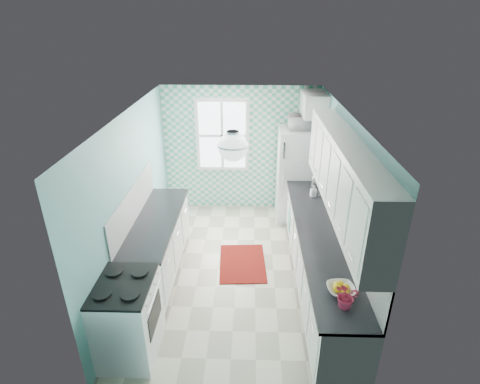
{
  "coord_description": "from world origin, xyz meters",
  "views": [
    {
      "loc": [
        0.2,
        -4.84,
        3.68
      ],
      "look_at": [
        0.05,
        0.25,
        1.25
      ],
      "focal_mm": 28.0,
      "sensor_mm": 36.0,
      "label": 1
    }
  ],
  "objects_px": {
    "stove": "(128,317)",
    "microwave": "(301,122)",
    "fridge": "(298,175)",
    "potted_plant": "(347,296)",
    "ceiling_light": "(233,146)",
    "sink": "(311,198)",
    "fruit_bowl": "(341,290)"
  },
  "relations": [
    {
      "from": "potted_plant",
      "to": "microwave",
      "type": "xyz_separation_m",
      "value": [
        -0.09,
        3.61,
        0.84
      ]
    },
    {
      "from": "fridge",
      "to": "potted_plant",
      "type": "xyz_separation_m",
      "value": [
        0.09,
        -3.61,
        0.18
      ]
    },
    {
      "from": "sink",
      "to": "fruit_bowl",
      "type": "bearing_deg",
      "value": -89.72
    },
    {
      "from": "stove",
      "to": "fruit_bowl",
      "type": "bearing_deg",
      "value": 3.75
    },
    {
      "from": "stove",
      "to": "sink",
      "type": "height_order",
      "value": "sink"
    },
    {
      "from": "ceiling_light",
      "to": "fridge",
      "type": "xyz_separation_m",
      "value": [
        1.11,
        2.58,
        -1.43
      ]
    },
    {
      "from": "fridge",
      "to": "fruit_bowl",
      "type": "distance_m",
      "value": 3.39
    },
    {
      "from": "ceiling_light",
      "to": "microwave",
      "type": "distance_m",
      "value": 2.84
    },
    {
      "from": "stove",
      "to": "microwave",
      "type": "bearing_deg",
      "value": 59.61
    },
    {
      "from": "ceiling_light",
      "to": "potted_plant",
      "type": "relative_size",
      "value": 1.24
    },
    {
      "from": "fruit_bowl",
      "to": "potted_plant",
      "type": "distance_m",
      "value": 0.24
    },
    {
      "from": "stove",
      "to": "sink",
      "type": "distance_m",
      "value": 3.37
    },
    {
      "from": "sink",
      "to": "ceiling_light",
      "type": "bearing_deg",
      "value": -127.86
    },
    {
      "from": "fridge",
      "to": "potted_plant",
      "type": "height_order",
      "value": "fridge"
    },
    {
      "from": "potted_plant",
      "to": "stove",
      "type": "bearing_deg",
      "value": 174.63
    },
    {
      "from": "ceiling_light",
      "to": "stove",
      "type": "xyz_separation_m",
      "value": [
        -1.2,
        -0.8,
        -1.81
      ]
    },
    {
      "from": "ceiling_light",
      "to": "stove",
      "type": "height_order",
      "value": "ceiling_light"
    },
    {
      "from": "fridge",
      "to": "sink",
      "type": "relative_size",
      "value": 3.37
    },
    {
      "from": "stove",
      "to": "potted_plant",
      "type": "height_order",
      "value": "potted_plant"
    },
    {
      "from": "stove",
      "to": "potted_plant",
      "type": "relative_size",
      "value": 3.45
    },
    {
      "from": "stove",
      "to": "potted_plant",
      "type": "bearing_deg",
      "value": -1.44
    },
    {
      "from": "ceiling_light",
      "to": "microwave",
      "type": "bearing_deg",
      "value": 66.73
    },
    {
      "from": "ceiling_light",
      "to": "sink",
      "type": "xyz_separation_m",
      "value": [
        1.2,
        1.53,
        -1.39
      ]
    },
    {
      "from": "ceiling_light",
      "to": "sink",
      "type": "height_order",
      "value": "ceiling_light"
    },
    {
      "from": "stove",
      "to": "sink",
      "type": "bearing_deg",
      "value": 48.02
    },
    {
      "from": "fridge",
      "to": "ceiling_light",
      "type": "bearing_deg",
      "value": -109.97
    },
    {
      "from": "stove",
      "to": "microwave",
      "type": "xyz_separation_m",
      "value": [
        2.31,
        3.38,
        1.41
      ]
    },
    {
      "from": "potted_plant",
      "to": "microwave",
      "type": "height_order",
      "value": "microwave"
    },
    {
      "from": "fridge",
      "to": "sink",
      "type": "xyz_separation_m",
      "value": [
        0.09,
        -1.05,
        0.04
      ]
    },
    {
      "from": "fridge",
      "to": "microwave",
      "type": "xyz_separation_m",
      "value": [
        0.0,
        0.0,
        1.03
      ]
    },
    {
      "from": "potted_plant",
      "to": "microwave",
      "type": "relative_size",
      "value": 0.6
    },
    {
      "from": "stove",
      "to": "fruit_bowl",
      "type": "height_order",
      "value": "fruit_bowl"
    }
  ]
}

